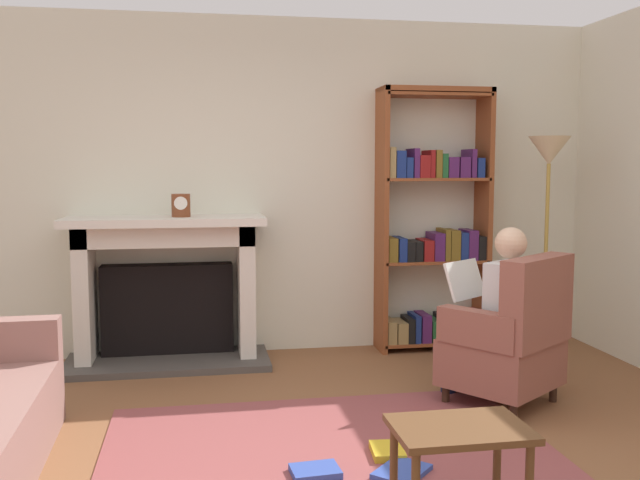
# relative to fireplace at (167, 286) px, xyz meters

# --- Properties ---
(back_wall) EXTENTS (5.60, 0.10, 2.70)m
(back_wall) POSITION_rel_fireplace_xyz_m (0.91, 0.25, 0.75)
(back_wall) COLOR silver
(back_wall) RESTS_ON ground
(area_rug) EXTENTS (2.40, 1.80, 0.01)m
(area_rug) POSITION_rel_fireplace_xyz_m (0.91, -2.00, -0.59)
(area_rug) COLOR brown
(area_rug) RESTS_ON ground
(fireplace) EXTENTS (1.53, 0.64, 1.14)m
(fireplace) POSITION_rel_fireplace_xyz_m (0.00, 0.00, 0.00)
(fireplace) COLOR #4C4742
(fireplace) RESTS_ON ground
(mantel_clock) EXTENTS (0.14, 0.14, 0.17)m
(mantel_clock) POSITION_rel_fireplace_xyz_m (0.12, -0.10, 0.63)
(mantel_clock) COLOR brown
(mantel_clock) RESTS_ON fireplace
(bookshelf) EXTENTS (0.91, 0.32, 2.15)m
(bookshelf) POSITION_rel_fireplace_xyz_m (2.16, 0.03, 0.40)
(bookshelf) COLOR brown
(bookshelf) RESTS_ON ground
(armchair_reading) EXTENTS (0.88, 0.88, 0.97)m
(armchair_reading) POSITION_rel_fireplace_xyz_m (2.18, -1.41, -0.17)
(armchair_reading) COLOR #331E14
(armchair_reading) RESTS_ON ground
(seated_reader) EXTENTS (0.56, 0.59, 1.14)m
(seated_reader) POSITION_rel_fireplace_xyz_m (2.11, -1.31, 0.02)
(seated_reader) COLOR silver
(seated_reader) RESTS_ON ground
(side_table) EXTENTS (0.56, 0.39, 0.45)m
(side_table) POSITION_rel_fireplace_xyz_m (1.30, -2.83, -0.22)
(side_table) COLOR brown
(side_table) RESTS_ON ground
(scattered_books) EXTENTS (0.72, 0.53, 0.04)m
(scattered_books) POSITION_rel_fireplace_xyz_m (1.07, -2.20, -0.57)
(scattered_books) COLOR gold
(scattered_books) RESTS_ON area_rug
(floor_lamp) EXTENTS (0.32, 0.32, 1.75)m
(floor_lamp) POSITION_rel_fireplace_xyz_m (2.93, -0.40, 0.88)
(floor_lamp) COLOR #B7933F
(floor_lamp) RESTS_ON ground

